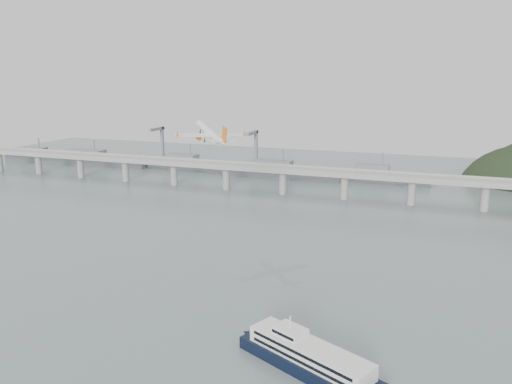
% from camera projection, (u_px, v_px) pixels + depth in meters
% --- Properties ---
extents(ground, '(900.00, 900.00, 0.00)m').
position_uv_depth(ground, '(212.00, 301.00, 213.19)').
color(ground, slate).
rests_on(ground, ground).
extents(bridge, '(800.00, 22.00, 23.90)m').
position_uv_depth(bridge, '(318.00, 175.00, 392.37)').
color(bridge, '#969693').
rests_on(bridge, ground).
extents(distant_fleet, '(453.00, 60.90, 40.00)m').
position_uv_depth(distant_fleet, '(184.00, 164.00, 506.19)').
color(distant_fleet, slate).
rests_on(distant_fleet, ground).
extents(ferry, '(81.65, 43.72, 16.47)m').
position_uv_depth(ferry, '(309.00, 358.00, 162.10)').
color(ferry, black).
rests_on(ferry, ground).
extents(airliner, '(35.11, 33.80, 12.77)m').
position_uv_depth(airliner, '(210.00, 133.00, 268.93)').
color(airliner, white).
rests_on(airliner, ground).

